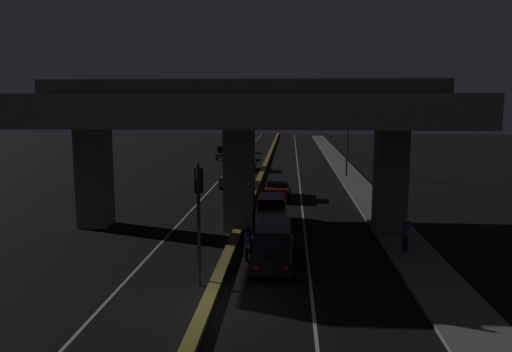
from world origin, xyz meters
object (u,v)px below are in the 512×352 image
at_px(motorcycle_white_filtering_near, 248,244).
at_px(car_dark_red_third, 278,188).
at_px(car_grey_lead_oncoming, 233,177).
at_px(street_lamp, 344,131).
at_px(car_black_lead, 273,245).
at_px(traffic_light_left_of_median, 199,202).
at_px(pedestrian_on_sidewalk, 405,234).
at_px(car_white_second, 271,210).
at_px(car_grey_third_oncoming, 226,152).
at_px(car_taxi_yellow_fourth_oncoming, 233,146).
at_px(motorcycle_blue_filtering_mid, 252,215).
at_px(car_dark_blue_second_oncoming, 244,163).

bearing_deg(motorcycle_white_filtering_near, car_dark_red_third, -4.83).
relative_size(car_grey_lead_oncoming, motorcycle_white_filtering_near, 2.42).
relative_size(street_lamp, car_grey_lead_oncoming, 1.54).
bearing_deg(car_black_lead, traffic_light_left_of_median, 129.43).
relative_size(motorcycle_white_filtering_near, pedestrian_on_sidewalk, 1.24).
bearing_deg(car_white_second, car_grey_third_oncoming, 9.93).
relative_size(car_taxi_yellow_fourth_oncoming, motorcycle_white_filtering_near, 2.04).
relative_size(car_grey_third_oncoming, motorcycle_blue_filtering_mid, 2.48).
height_order(motorcycle_white_filtering_near, pedestrian_on_sidewalk, pedestrian_on_sidewalk).
relative_size(car_dark_red_third, pedestrian_on_sidewalk, 2.63).
bearing_deg(car_grey_lead_oncoming, car_taxi_yellow_fourth_oncoming, -170.52).
bearing_deg(car_dark_blue_second_oncoming, car_dark_red_third, 17.21).
xyz_separation_m(traffic_light_left_of_median, motorcycle_blue_filtering_mid, (1.30, 9.54, -2.66)).
bearing_deg(motorcycle_white_filtering_near, pedestrian_on_sidewalk, -82.96).
bearing_deg(traffic_light_left_of_median, street_lamp, 73.70).
height_order(car_black_lead, motorcycle_white_filtering_near, car_black_lead).
relative_size(car_black_lead, car_dark_blue_second_oncoming, 0.94).
relative_size(street_lamp, car_black_lead, 1.76).
distance_m(car_dark_red_third, pedestrian_on_sidewalk, 15.07).
bearing_deg(pedestrian_on_sidewalk, traffic_light_left_of_median, -152.48).
xyz_separation_m(car_dark_red_third, car_dark_blue_second_oncoming, (-3.97, 15.50, 0.07)).
height_order(street_lamp, car_taxi_yellow_fourth_oncoming, street_lamp).
distance_m(car_grey_lead_oncoming, motorcycle_blue_filtering_mid, 13.88).
relative_size(car_dark_blue_second_oncoming, motorcycle_blue_filtering_mid, 2.37).
distance_m(car_grey_lead_oncoming, car_dark_blue_second_oncoming, 10.65).
bearing_deg(car_white_second, car_black_lead, -179.05).
distance_m(car_black_lead, car_grey_lead_oncoming, 21.34).
bearing_deg(car_taxi_yellow_fourth_oncoming, car_white_second, 10.18).
relative_size(car_dark_red_third, motorcycle_blue_filtering_mid, 2.22).
height_order(car_white_second, motorcycle_white_filtering_near, car_white_second).
xyz_separation_m(car_taxi_yellow_fourth_oncoming, motorcycle_white_filtering_near, (6.38, -49.22, -0.26)).
bearing_deg(car_grey_lead_oncoming, street_lamp, 125.22).
distance_m(car_taxi_yellow_fourth_oncoming, motorcycle_blue_filtering_mid, 43.75).
height_order(car_dark_red_third, motorcycle_white_filtering_near, motorcycle_white_filtering_near).
bearing_deg(pedestrian_on_sidewalk, car_dark_blue_second_oncoming, 109.54).
xyz_separation_m(street_lamp, car_grey_lead_oncoming, (-9.95, -6.32, -3.61)).
bearing_deg(street_lamp, car_dark_blue_second_oncoming, 156.62).
xyz_separation_m(car_black_lead, car_taxi_yellow_fourth_oncoming, (-7.62, 50.63, -0.13)).
relative_size(car_white_second, car_grey_lead_oncoming, 0.87).
height_order(car_dark_red_third, motorcycle_blue_filtering_mid, motorcycle_blue_filtering_mid).
distance_m(car_dark_blue_second_oncoming, pedestrian_on_sidewalk, 30.94).
distance_m(traffic_light_left_of_median, car_white_second, 10.57).
bearing_deg(motorcycle_white_filtering_near, car_grey_lead_oncoming, 7.54).
xyz_separation_m(car_grey_lead_oncoming, car_dark_blue_second_oncoming, (-0.06, 10.65, -0.02)).
height_order(car_grey_lead_oncoming, pedestrian_on_sidewalk, pedestrian_on_sidewalk).
xyz_separation_m(car_dark_blue_second_oncoming, motorcycle_blue_filtering_mid, (2.70, -24.28, -0.17)).
bearing_deg(pedestrian_on_sidewalk, car_dark_red_third, 115.04).
xyz_separation_m(car_grey_lead_oncoming, car_grey_third_oncoming, (-3.37, 20.98, 0.13)).
xyz_separation_m(car_grey_third_oncoming, motorcycle_white_filtering_near, (6.27, -40.51, -0.32)).
xyz_separation_m(car_dark_blue_second_oncoming, car_grey_third_oncoming, (-3.31, 10.33, 0.14)).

